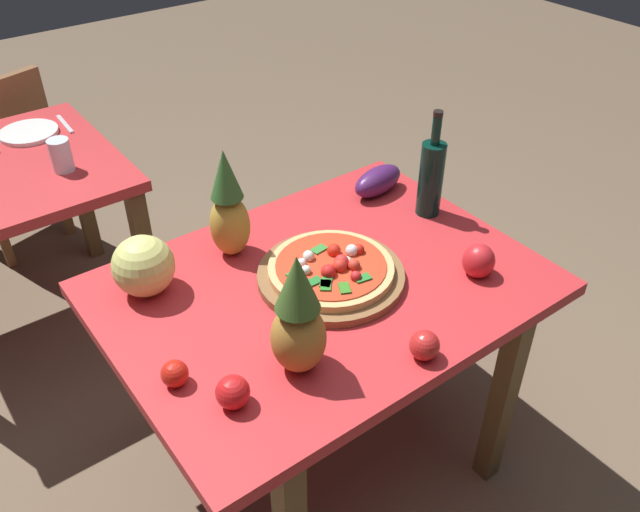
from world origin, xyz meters
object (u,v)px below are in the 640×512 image
pizza_board (331,276)px  bell_pepper (479,261)px  pizza (332,267)px  tomato_at_corner (424,345)px  eggplant (378,181)px  wine_bottle (431,177)px  dining_chair (3,153)px  tomato_near_board (175,374)px  background_table (6,198)px  knife_utensil (65,124)px  dinner_plate (29,133)px  display_table (323,308)px  tomato_by_bottle (233,392)px  drinking_glass_water (61,155)px  pineapple_left (228,209)px  melon (143,266)px  pineapple_right (298,320)px

pizza_board → bell_pepper: size_ratio=4.10×
pizza → tomato_at_corner: (-0.00, -0.37, -0.00)m
pizza_board → eggplant: bearing=34.1°
pizza → wine_bottle: wine_bottle is taller
dining_chair → tomato_near_board: (-0.08, -1.94, 0.29)m
background_table → knife_utensil: 0.39m
dinner_plate → dining_chair: bearing=95.8°
display_table → tomato_at_corner: tomato_at_corner is taller
bell_pepper → tomato_by_bottle: bell_pepper is taller
display_table → wine_bottle: size_ratio=3.39×
eggplant → bell_pepper: bearing=-97.2°
drinking_glass_water → knife_utensil: 0.38m
eggplant → tomato_by_bottle: (-0.85, -0.50, -0.01)m
pineapple_left → bell_pepper: 0.71m
eggplant → tomato_near_board: bearing=-158.3°
melon → drinking_glass_water: melon is taller
bell_pepper → drinking_glass_water: drinking_glass_water is taller
pizza → tomato_at_corner: 0.37m
tomato_by_bottle → display_table: bearing=28.4°
background_table → wine_bottle: size_ratio=2.36×
background_table → eggplant: eggplant is taller
dining_chair → dinner_plate: (0.04, -0.44, 0.26)m
wine_bottle → pineapple_right: bearing=-156.9°
background_table → dining_chair: bearing=78.2°
knife_utensil → tomato_by_bottle: bearing=-94.3°
melon → tomato_by_bottle: size_ratio=2.13×
eggplant → dinner_plate: (-0.80, 1.13, -0.04)m
pizza → dinner_plate: 1.46m
knife_utensil → background_table: bearing=-145.6°
dinner_plate → knife_utensil: bearing=0.0°
pizza → tomato_near_board: size_ratio=5.40×
display_table → pineapple_left: 0.39m
pineapple_left → knife_utensil: (-0.10, 1.13, -0.15)m
eggplant → tomato_at_corner: bearing=-122.3°
pizza_board → pineapple_right: 0.36m
dining_chair → bell_pepper: 2.23m
wine_bottle → tomato_by_bottle: 0.95m
pizza → wine_bottle: (0.45, 0.09, 0.09)m
pizza → drinking_glass_water: bearing=109.9°
melon → wine_bottle: bearing=-10.9°
display_table → tomato_at_corner: size_ratio=15.84×
pizza_board → tomato_by_bottle: tomato_by_bottle is taller
melon → bell_pepper: size_ratio=1.67×
dining_chair → wine_bottle: wine_bottle is taller
pizza_board → wine_bottle: wine_bottle is taller
display_table → tomato_near_board: bearing=-169.3°
dining_chair → tomato_at_corner: bearing=83.7°
pizza_board → display_table: bearing=-179.8°
drinking_glass_water → pizza: bearing=-70.1°
pizza → pineapple_left: (-0.16, 0.27, 0.11)m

